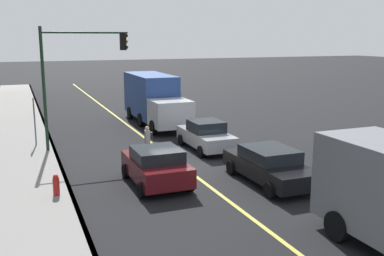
{
  "coord_description": "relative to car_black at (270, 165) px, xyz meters",
  "views": [
    {
      "loc": [
        -18.54,
        6.89,
        5.83
      ],
      "look_at": [
        -1.29,
        0.02,
        2.04
      ],
      "focal_mm": 41.57,
      "sensor_mm": 36.0,
      "label": 1
    }
  ],
  "objects": [
    {
      "name": "curb_edge",
      "position": [
        3.56,
        7.75,
        -0.67
      ],
      "size": [
        80.0,
        0.16,
        0.15
      ],
      "primitive_type": "cube",
      "color": "slate",
      "rests_on": "ground"
    },
    {
      "name": "sidewalk_slab",
      "position": [
        3.56,
        9.36,
        -0.67
      ],
      "size": [
        80.0,
        3.39,
        0.15
      ],
      "primitive_type": "cube",
      "color": "gray",
      "rests_on": "ground"
    },
    {
      "name": "ground",
      "position": [
        3.56,
        2.49,
        -0.75
      ],
      "size": [
        200.0,
        200.0,
        0.0
      ],
      "primitive_type": "plane",
      "color": "black"
    },
    {
      "name": "lane_stripe_center",
      "position": [
        3.56,
        2.49,
        -0.74
      ],
      "size": [
        80.0,
        0.16,
        0.01
      ],
      "primitive_type": "cube",
      "color": "#D8CC4C",
      "rests_on": "ground"
    },
    {
      "name": "truck_blue",
      "position": [
        13.99,
        0.65,
        1.0
      ],
      "size": [
        8.46,
        2.52,
        3.34
      ],
      "color": "silver",
      "rests_on": "ground"
    },
    {
      "name": "car_maroon",
      "position": [
        1.48,
        4.37,
        0.04
      ],
      "size": [
        3.9,
        2.13,
        1.53
      ],
      "color": "#591116",
      "rests_on": "ground"
    },
    {
      "name": "street_sign_post",
      "position": [
        9.8,
        8.58,
        0.85
      ],
      "size": [
        0.6,
        0.08,
        2.7
      ],
      "color": "slate",
      "rests_on": "ground"
    },
    {
      "name": "pedestrian_with_backpack",
      "position": [
        5.53,
        3.54,
        0.17
      ],
      "size": [
        0.4,
        0.39,
        1.6
      ],
      "color": "#383838",
      "rests_on": "ground"
    },
    {
      "name": "fire_hydrant",
      "position": [
        1.26,
        8.27,
        -0.28
      ],
      "size": [
        0.24,
        0.24,
        0.94
      ],
      "color": "red",
      "rests_on": "ground"
    },
    {
      "name": "traffic_light_mast",
      "position": [
        8.34,
        6.48,
        3.62
      ],
      "size": [
        0.28,
        4.44,
        6.38
      ],
      "color": "#1E3823",
      "rests_on": "ground"
    },
    {
      "name": "car_black",
      "position": [
        0.0,
        0.0,
        0.0
      ],
      "size": [
        4.78,
        2.13,
        1.45
      ],
      "color": "black",
      "rests_on": "ground"
    },
    {
      "name": "car_silver",
      "position": [
        5.97,
        0.24,
        0.02
      ],
      "size": [
        4.24,
        1.93,
        1.56
      ],
      "color": "#A8AAB2",
      "rests_on": "ground"
    }
  ]
}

